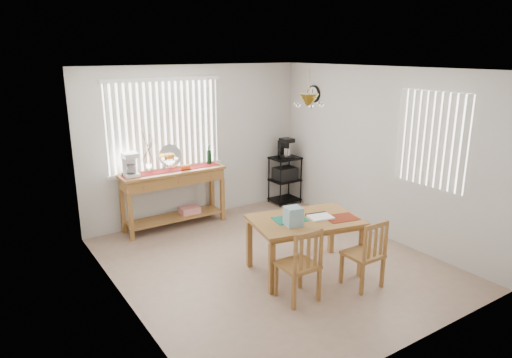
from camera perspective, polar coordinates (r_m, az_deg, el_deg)
ground at (r=6.40m, az=1.99°, el=-10.40°), size 4.00×4.50×0.01m
room_shell at (r=5.87m, az=2.09°, el=4.71°), size 4.20×4.70×2.70m
sideboard at (r=7.52m, az=-10.22°, el=-0.67°), size 1.70×0.48×0.96m
sideboard_items at (r=7.33m, az=-12.48°, el=1.97°), size 1.62×0.41×0.73m
wire_cart at (r=8.65m, az=3.64°, el=0.45°), size 0.52×0.42×0.89m
cart_items at (r=8.54m, az=3.66°, el=3.84°), size 0.21×0.25×0.37m
dining_table at (r=5.94m, az=6.15°, el=-5.72°), size 1.53×1.15×0.73m
table_items at (r=5.72m, az=5.54°, el=-4.70°), size 1.05×0.70×0.24m
chair_left at (r=5.34m, az=5.51°, el=-10.68°), size 0.43×0.43×0.90m
chair_right at (r=5.76m, az=13.51°, el=-9.14°), size 0.41×0.41×0.88m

